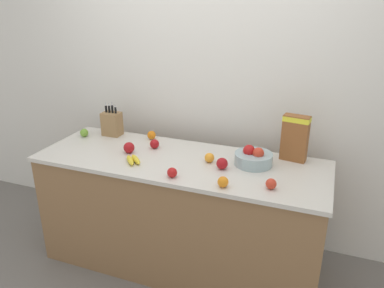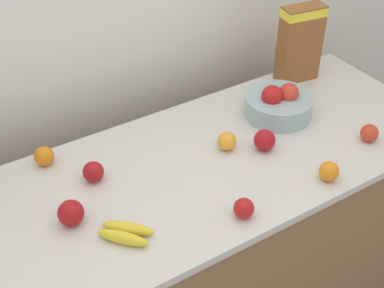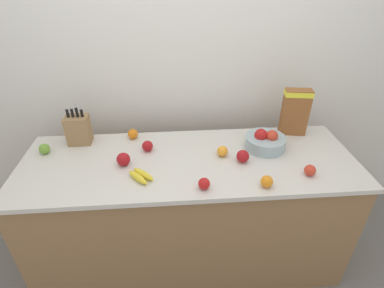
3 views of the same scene
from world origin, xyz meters
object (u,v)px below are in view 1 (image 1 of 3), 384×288
object	(u,v)px
cereal_box	(295,136)
apple_rightmost	(172,173)
apple_leftmost	(222,164)
apple_near_bananas	(84,133)
fruit_bowl	(253,158)
orange_front_left	(209,158)
orange_by_cereal	(152,135)
knife_block	(112,124)
orange_mid_left	(223,182)
apple_rear	(129,148)
banana_bunch	(133,160)
apple_by_knife_block	(271,184)
apple_middle	(154,144)

from	to	relation	value
cereal_box	apple_rightmost	world-z (taller)	cereal_box
apple_leftmost	apple_near_bananas	size ratio (longest dim) A/B	1.16
fruit_bowl	apple_near_bananas	size ratio (longest dim) A/B	3.87
orange_front_left	cereal_box	bearing A→B (deg)	24.85
apple_rightmost	orange_front_left	world-z (taller)	orange_front_left
orange_by_cereal	apple_leftmost	bearing A→B (deg)	-25.80
fruit_bowl	apple_rightmost	xyz separation A→B (m)	(-0.45, -0.38, -0.02)
knife_block	cereal_box	size ratio (longest dim) A/B	0.87
knife_block	orange_mid_left	xyz separation A→B (m)	(1.13, -0.56, -0.07)
apple_rear	orange_mid_left	bearing A→B (deg)	-18.32
apple_rear	knife_block	bearing A→B (deg)	138.14
apple_leftmost	apple_rightmost	xyz separation A→B (m)	(-0.27, -0.23, -0.01)
banana_bunch	apple_leftmost	bearing A→B (deg)	11.00
apple_rear	apple_rightmost	xyz separation A→B (m)	(0.46, -0.26, -0.01)
cereal_box	orange_front_left	xyz separation A→B (m)	(-0.54, -0.25, -0.14)
cereal_box	fruit_bowl	world-z (taller)	cereal_box
fruit_bowl	orange_front_left	world-z (taller)	fruit_bowl
apple_rightmost	orange_mid_left	size ratio (longest dim) A/B	0.96
apple_rightmost	banana_bunch	bearing A→B (deg)	161.97
banana_bunch	apple_near_bananas	xyz separation A→B (m)	(-0.63, 0.31, 0.01)
apple_near_bananas	orange_mid_left	size ratio (longest dim) A/B	0.99
banana_bunch	fruit_bowl	bearing A→B (deg)	18.36
apple_rightmost	apple_by_knife_block	world-z (taller)	same
apple_near_bananas	orange_by_cereal	distance (m)	0.57
apple_by_knife_block	orange_by_cereal	xyz separation A→B (m)	(-1.06, 0.50, 0.00)
apple_near_bananas	orange_by_cereal	size ratio (longest dim) A/B	0.98
apple_by_knife_block	apple_rear	bearing A→B (deg)	170.29
apple_by_knife_block	apple_middle	world-z (taller)	apple_middle
apple_leftmost	apple_rear	world-z (taller)	apple_rear
banana_bunch	orange_mid_left	xyz separation A→B (m)	(0.69, -0.13, 0.02)
orange_mid_left	orange_front_left	bearing A→B (deg)	121.25
banana_bunch	apple_by_knife_block	distance (m)	0.97
knife_block	apple_by_knife_block	distance (m)	1.49
apple_rear	apple_by_knife_block	size ratio (longest dim) A/B	1.23
apple_rightmost	apple_by_knife_block	distance (m)	0.63
apple_by_knife_block	orange_by_cereal	distance (m)	1.17
cereal_box	apple_rightmost	distance (m)	0.90
apple_rear	orange_by_cereal	distance (m)	0.32
fruit_bowl	orange_by_cereal	distance (m)	0.90
banana_bunch	apple_rightmost	bearing A→B (deg)	-18.03
apple_rear	apple_middle	size ratio (longest dim) A/B	1.15
fruit_bowl	apple_rear	bearing A→B (deg)	-172.26
apple_near_bananas	banana_bunch	bearing A→B (deg)	-26.20
knife_block	cereal_box	bearing A→B (deg)	0.52
knife_block	orange_front_left	bearing A→B (deg)	-14.28
apple_middle	orange_by_cereal	world-z (taller)	apple_middle
apple_rightmost	apple_rear	bearing A→B (deg)	151.03
orange_mid_left	orange_by_cereal	world-z (taller)	same
apple_leftmost	orange_mid_left	xyz separation A→B (m)	(0.08, -0.25, -0.01)
apple_rear	apple_rightmost	world-z (taller)	apple_rear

